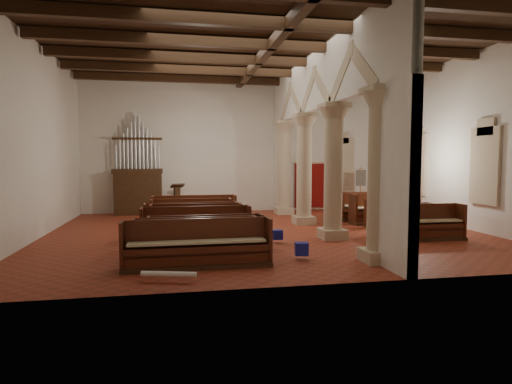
% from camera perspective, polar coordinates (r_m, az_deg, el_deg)
% --- Properties ---
extents(floor, '(14.00, 14.00, 0.00)m').
position_cam_1_polar(floor, '(14.22, 1.16, -5.39)').
color(floor, maroon).
rests_on(floor, ground).
extents(ceiling, '(14.00, 14.00, 0.00)m').
position_cam_1_polar(ceiling, '(14.46, 1.20, 18.75)').
color(ceiling, '#322110').
rests_on(ceiling, wall_back).
extents(wall_back, '(14.00, 0.02, 6.00)m').
position_cam_1_polar(wall_back, '(19.93, -2.34, 6.08)').
color(wall_back, silver).
rests_on(wall_back, floor).
extents(wall_front, '(14.00, 0.02, 6.00)m').
position_cam_1_polar(wall_front, '(8.24, 9.74, 8.39)').
color(wall_front, silver).
rests_on(wall_front, floor).
extents(wall_left, '(0.02, 12.00, 6.00)m').
position_cam_1_polar(wall_left, '(14.35, -27.54, 6.23)').
color(wall_left, silver).
rests_on(wall_left, floor).
extents(wall_right, '(0.02, 12.00, 6.00)m').
position_cam_1_polar(wall_right, '(16.89, 25.26, 5.96)').
color(wall_right, silver).
rests_on(wall_right, floor).
extents(ceiling_beams, '(13.80, 11.80, 0.30)m').
position_cam_1_polar(ceiling_beams, '(14.42, 1.20, 18.05)').
color(ceiling_beams, '#3B2413').
rests_on(ceiling_beams, wall_back).
extents(arcade, '(0.90, 11.90, 6.00)m').
position_cam_1_polar(arcade, '(14.53, 8.24, 8.88)').
color(arcade, '#BCAC8C').
rests_on(arcade, floor).
extents(window_right_a, '(0.03, 1.00, 2.20)m').
position_cam_1_polar(window_right_a, '(15.67, 28.31, 3.08)').
color(window_right_a, '#316F53').
rests_on(window_right_a, wall_right).
extents(window_right_b, '(0.03, 1.00, 2.20)m').
position_cam_1_polar(window_right_b, '(18.96, 20.71, 3.46)').
color(window_right_b, '#316F53').
rests_on(window_right_b, wall_right).
extents(window_back, '(1.00, 0.03, 2.20)m').
position_cam_1_polar(window_back, '(21.20, 11.21, 3.73)').
color(window_back, '#316F53').
rests_on(window_back, wall_back).
extents(pipe_organ, '(2.10, 0.85, 4.40)m').
position_cam_1_polar(pipe_organ, '(19.32, -15.44, 1.14)').
color(pipe_organ, '#3B2413').
rests_on(pipe_organ, floor).
extents(lectern, '(0.65, 0.68, 1.35)m').
position_cam_1_polar(lectern, '(19.30, -10.48, -1.19)').
color(lectern, '#332310').
rests_on(lectern, floor).
extents(dossal_curtain, '(1.80, 0.07, 2.17)m').
position_cam_1_polar(dossal_curtain, '(20.67, 7.36, 0.90)').
color(dossal_curtain, maroon).
rests_on(dossal_curtain, floor).
extents(processional_banner, '(0.48, 0.61, 2.08)m').
position_cam_1_polar(processional_banner, '(20.22, 13.76, -0.44)').
color(processional_banner, '#3B2413').
rests_on(processional_banner, floor).
extents(hymnal_box_a, '(0.34, 0.29, 0.31)m').
position_cam_1_polar(hymnal_box_a, '(10.46, 6.09, -7.55)').
color(hymnal_box_a, '#163498').
rests_on(hymnal_box_a, floor).
extents(hymnal_box_b, '(0.29, 0.25, 0.27)m').
position_cam_1_polar(hymnal_box_b, '(12.43, 2.87, -5.70)').
color(hymnal_box_b, navy).
rests_on(hymnal_box_b, floor).
extents(hymnal_box_c, '(0.40, 0.35, 0.37)m').
position_cam_1_polar(hymnal_box_c, '(13.70, -5.24, -4.58)').
color(hymnal_box_c, '#151F95').
rests_on(hymnal_box_c, floor).
extents(tube_heater_a, '(1.10, 0.39, 0.11)m').
position_cam_1_polar(tube_heater_a, '(8.73, -11.55, -10.68)').
color(tube_heater_a, white).
rests_on(tube_heater_a, floor).
extents(tube_heater_b, '(0.83, 0.36, 0.09)m').
position_cam_1_polar(tube_heater_b, '(10.09, -12.79, -8.64)').
color(tube_heater_b, white).
rests_on(tube_heater_b, floor).
extents(nave_pew_0, '(3.32, 0.78, 1.08)m').
position_cam_1_polar(nave_pew_0, '(9.74, -7.77, -7.87)').
color(nave_pew_0, '#3B2413').
rests_on(nave_pew_0, floor).
extents(nave_pew_1, '(3.00, 0.68, 1.00)m').
position_cam_1_polar(nave_pew_1, '(10.57, -8.07, -7.04)').
color(nave_pew_1, '#3B2413').
rests_on(nave_pew_1, floor).
extents(nave_pew_2, '(2.98, 0.72, 0.97)m').
position_cam_1_polar(nave_pew_2, '(11.19, -6.66, -6.44)').
color(nave_pew_2, '#3B2413').
rests_on(nave_pew_2, floor).
extents(nave_pew_3, '(3.11, 0.76, 1.06)m').
position_cam_1_polar(nave_pew_3, '(12.40, -7.94, -5.23)').
color(nave_pew_3, '#3B2413').
rests_on(nave_pew_3, floor).
extents(nave_pew_4, '(2.75, 0.86, 1.08)m').
position_cam_1_polar(nave_pew_4, '(12.95, -7.95, -4.78)').
color(nave_pew_4, '#3B2413').
rests_on(nave_pew_4, floor).
extents(nave_pew_5, '(2.99, 0.82, 1.04)m').
position_cam_1_polar(nave_pew_5, '(13.84, -8.54, -4.28)').
color(nave_pew_5, '#3B2413').
rests_on(nave_pew_5, floor).
extents(nave_pew_6, '(2.75, 0.71, 1.05)m').
position_cam_1_polar(nave_pew_6, '(14.90, -8.59, -3.63)').
color(nave_pew_6, '#3B2413').
rests_on(nave_pew_6, floor).
extents(nave_pew_7, '(3.06, 0.78, 1.09)m').
position_cam_1_polar(nave_pew_7, '(15.84, -8.21, -3.10)').
color(nave_pew_7, '#3B2413').
rests_on(nave_pew_7, floor).
extents(aisle_pew_0, '(1.85, 0.74, 1.07)m').
position_cam_1_polar(aisle_pew_0, '(13.96, 22.52, -4.39)').
color(aisle_pew_0, '#3B2413').
rests_on(aisle_pew_0, floor).
extents(aisle_pew_1, '(1.76, 0.74, 1.00)m').
position_cam_1_polar(aisle_pew_1, '(14.67, 19.37, -3.99)').
color(aisle_pew_1, '#3B2413').
rests_on(aisle_pew_1, floor).
extents(aisle_pew_2, '(1.95, 0.76, 1.01)m').
position_cam_1_polar(aisle_pew_2, '(16.02, 17.71, -3.26)').
color(aisle_pew_2, '#3B2413').
rests_on(aisle_pew_2, floor).
extents(aisle_pew_3, '(1.94, 0.83, 1.14)m').
position_cam_1_polar(aisle_pew_3, '(16.61, 15.67, -2.78)').
color(aisle_pew_3, '#3B2413').
rests_on(aisle_pew_3, floor).
extents(aisle_pew_4, '(1.86, 0.76, 1.12)m').
position_cam_1_polar(aisle_pew_4, '(17.37, 13.96, -2.46)').
color(aisle_pew_4, '#3B2413').
rests_on(aisle_pew_4, floor).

